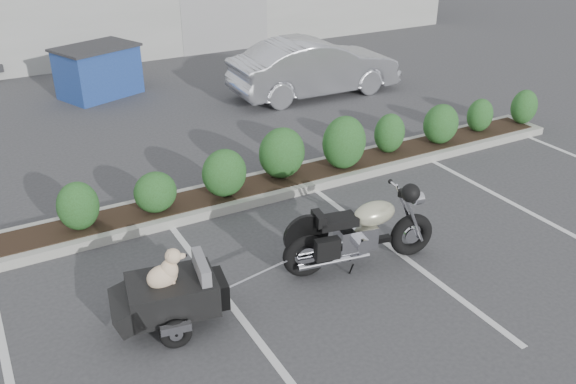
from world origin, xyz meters
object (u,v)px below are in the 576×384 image
motorcycle (361,233)px  pet_trailer (171,293)px  sedan (315,67)px  dumpster (98,71)px

motorcycle → pet_trailer: size_ratio=1.23×
motorcycle → sedan: 8.04m
sedan → dumpster: bearing=63.7°
motorcycle → dumpster: motorcycle is taller
motorcycle → pet_trailer: motorcycle is taller
sedan → dumpster: size_ratio=1.91×
pet_trailer → dumpster: size_ratio=0.81×
dumpster → motorcycle: bearing=-103.9°
pet_trailer → sedan: sedan is taller
sedan → dumpster: sedan is taller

